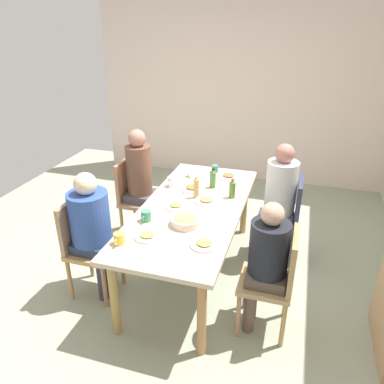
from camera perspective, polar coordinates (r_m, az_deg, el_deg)
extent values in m
plane|color=#959E86|center=(3.80, 0.00, -12.16)|extent=(6.11, 6.11, 0.00)
cube|color=silver|center=(5.65, 7.95, 14.81)|extent=(0.12, 4.37, 2.60)
cube|color=beige|center=(3.41, 0.00, -2.58)|extent=(2.02, 0.90, 0.04)
cylinder|color=#A4864F|center=(4.44, -0.90, -0.89)|extent=(0.07, 0.07, 0.69)
cylinder|color=#A98349|center=(3.04, -11.77, -15.56)|extent=(0.07, 0.07, 0.69)
cylinder|color=#AC854B|center=(4.30, 7.98, -2.07)|extent=(0.07, 0.07, 0.69)
cylinder|color=#AA7648|center=(2.83, 1.48, -18.57)|extent=(0.07, 0.07, 0.69)
cube|color=#A47658|center=(4.20, -7.81, -1.39)|extent=(0.40, 0.40, 0.04)
cylinder|color=#AC7C54|center=(4.50, -8.74, -2.73)|extent=(0.04, 0.04, 0.43)
cylinder|color=#B7844D|center=(4.24, -10.67, -4.79)|extent=(0.04, 0.04, 0.43)
cylinder|color=#AF7653|center=(4.38, -4.70, -3.36)|extent=(0.04, 0.04, 0.43)
cylinder|color=#B58048|center=(4.11, -6.41, -5.54)|extent=(0.04, 0.04, 0.43)
cube|color=#B27955|center=(4.17, -10.25, 1.82)|extent=(0.38, 0.04, 0.45)
cylinder|color=#494849|center=(4.32, -6.00, -3.66)|extent=(0.09, 0.09, 0.45)
cylinder|color=#404547|center=(4.20, -6.83, -4.67)|extent=(0.09, 0.09, 0.45)
cube|color=#474145|center=(4.17, -7.85, -0.66)|extent=(0.30, 0.30, 0.10)
cylinder|color=brown|center=(4.04, -8.12, 3.39)|extent=(0.27, 0.27, 0.53)
sphere|color=#AD7863|center=(3.93, -8.43, 8.12)|extent=(0.18, 0.18, 0.18)
cube|color=tan|center=(3.03, 11.15, -13.40)|extent=(0.40, 0.40, 0.04)
cylinder|color=#A9854C|center=(3.05, 13.73, -19.10)|extent=(0.04, 0.04, 0.43)
cylinder|color=#A78851|center=(3.30, 14.20, -15.05)|extent=(0.04, 0.04, 0.43)
cylinder|color=#AA7657|center=(3.06, 7.07, -18.17)|extent=(0.04, 0.04, 0.43)
cylinder|color=#AD7C51|center=(3.31, 8.17, -14.23)|extent=(0.04, 0.04, 0.43)
cube|color=#A68353|center=(2.89, 15.14, -10.22)|extent=(0.38, 0.04, 0.45)
cylinder|color=brown|center=(3.11, 8.72, -17.13)|extent=(0.09, 0.09, 0.45)
cylinder|color=brown|center=(3.23, 9.18, -15.27)|extent=(0.09, 0.09, 0.45)
cube|color=#50453C|center=(2.99, 11.25, -12.51)|extent=(0.30, 0.30, 0.10)
cylinder|color=black|center=(2.84, 11.69, -8.37)|extent=(0.30, 0.30, 0.42)
sphere|color=tan|center=(2.70, 12.22, -3.31)|extent=(0.17, 0.17, 0.17)
cube|color=#363A54|center=(3.87, 12.91, -4.26)|extent=(0.40, 0.40, 0.04)
cylinder|color=#343650|center=(3.84, 14.90, -8.71)|extent=(0.04, 0.04, 0.43)
cylinder|color=#32404B|center=(4.13, 15.17, -6.15)|extent=(0.04, 0.04, 0.43)
cylinder|color=#313F53|center=(3.85, 9.82, -8.05)|extent=(0.04, 0.04, 0.43)
cylinder|color=#2E2F53|center=(4.14, 10.47, -5.55)|extent=(0.04, 0.04, 0.43)
cube|color=#303955|center=(3.76, 15.97, -1.49)|extent=(0.38, 0.04, 0.45)
cylinder|color=#494248|center=(3.92, 11.04, -7.37)|extent=(0.09, 0.09, 0.45)
cylinder|color=#3F4039|center=(4.05, 11.31, -6.19)|extent=(0.09, 0.09, 0.45)
cube|color=#444147|center=(3.84, 12.99, -3.48)|extent=(0.30, 0.30, 0.10)
cylinder|color=silver|center=(3.71, 13.45, 0.73)|extent=(0.30, 0.30, 0.52)
sphere|color=#AF7165|center=(3.58, 14.01, 5.73)|extent=(0.18, 0.18, 0.18)
cube|color=tan|center=(3.43, -14.72, -8.65)|extent=(0.40, 0.40, 0.04)
cylinder|color=#A37755|center=(3.75, -15.29, -9.64)|extent=(0.04, 0.04, 0.43)
cylinder|color=#B1814C|center=(3.53, -18.16, -12.56)|extent=(0.04, 0.04, 0.43)
cylinder|color=tan|center=(3.60, -10.59, -10.73)|extent=(0.04, 0.04, 0.43)
cylinder|color=#A47851|center=(3.37, -13.23, -13.90)|extent=(0.04, 0.04, 0.43)
cube|color=#A97C5A|center=(3.40, -17.77, -4.75)|extent=(0.38, 0.04, 0.45)
cylinder|color=#2E2D4D|center=(3.57, -12.28, -11.16)|extent=(0.09, 0.09, 0.45)
cylinder|color=#342B48|center=(3.46, -13.55, -12.63)|extent=(0.09, 0.09, 0.45)
cube|color=#263146|center=(3.40, -14.84, -7.81)|extent=(0.30, 0.30, 0.10)
cylinder|color=#2E4C9A|center=(3.26, -15.37, -3.75)|extent=(0.34, 0.34, 0.45)
sphere|color=beige|center=(3.13, -16.01, 1.22)|extent=(0.19, 0.19, 0.19)
cylinder|color=silver|center=(2.97, -6.81, -6.75)|extent=(0.21, 0.21, 0.01)
ellipsoid|color=tan|center=(2.96, -6.83, -6.43)|extent=(0.12, 0.12, 0.02)
cylinder|color=silver|center=(3.74, 0.15, 0.54)|extent=(0.25, 0.25, 0.01)
ellipsoid|color=olive|center=(3.73, 0.15, 0.82)|extent=(0.14, 0.14, 0.02)
cylinder|color=white|center=(2.85, 1.91, -8.02)|extent=(0.22, 0.22, 0.01)
ellipsoid|color=tan|center=(2.84, 1.91, -7.69)|extent=(0.12, 0.12, 0.02)
cylinder|color=white|center=(4.04, 5.61, 2.35)|extent=(0.23, 0.23, 0.01)
ellipsoid|color=#A56337|center=(4.03, 5.62, 2.61)|extent=(0.12, 0.12, 0.02)
cylinder|color=white|center=(3.49, 2.21, -1.43)|extent=(0.22, 0.22, 0.01)
ellipsoid|color=#CB7E51|center=(3.48, 2.21, -1.15)|extent=(0.12, 0.12, 0.02)
cylinder|color=white|center=(3.39, -2.47, -2.21)|extent=(0.20, 0.20, 0.01)
ellipsoid|color=tan|center=(3.39, -2.47, -1.92)|extent=(0.11, 0.11, 0.02)
cylinder|color=beige|center=(3.11, -0.94, -4.46)|extent=(0.25, 0.25, 0.07)
ellipsoid|color=#93A05C|center=(3.09, -0.95, -3.93)|extent=(0.20, 0.20, 0.04)
cylinder|color=white|center=(3.80, -3.15, 1.61)|extent=(0.08, 0.08, 0.10)
torus|color=white|center=(3.76, -3.42, 1.31)|extent=(0.05, 0.01, 0.05)
cylinder|color=white|center=(4.04, -0.09, 2.89)|extent=(0.08, 0.08, 0.07)
torus|color=white|center=(3.99, -0.31, 2.62)|extent=(0.05, 0.01, 0.05)
cylinder|color=gold|center=(2.91, -11.03, -6.96)|extent=(0.09, 0.09, 0.09)
torus|color=#E2C349|center=(2.87, -11.53, -7.51)|extent=(0.05, 0.01, 0.05)
cylinder|color=#438D67|center=(3.18, -7.03, -3.61)|extent=(0.09, 0.09, 0.09)
torus|color=#438B66|center=(3.14, -7.43, -4.08)|extent=(0.05, 0.01, 0.05)
cylinder|color=#3D8569|center=(4.15, 3.52, 3.59)|extent=(0.07, 0.07, 0.08)
torus|color=#4A8369|center=(4.11, 3.37, 3.35)|extent=(0.05, 0.01, 0.05)
cylinder|color=tan|center=(3.54, 0.66, 0.51)|extent=(0.05, 0.05, 0.18)
cone|color=tan|center=(3.49, 0.67, 2.09)|extent=(0.05, 0.05, 0.03)
cylinder|color=white|center=(3.49, 0.67, 2.40)|extent=(0.03, 0.03, 0.01)
cylinder|color=#4B782E|center=(3.56, 6.17, 0.28)|extent=(0.06, 0.06, 0.15)
cone|color=#4B792E|center=(3.52, 6.24, 1.62)|extent=(0.05, 0.05, 0.03)
cylinder|color=red|center=(3.52, 6.25, 1.92)|extent=(0.03, 0.03, 0.01)
cylinder|color=#457F3D|center=(3.76, 3.19, 1.86)|extent=(0.06, 0.06, 0.16)
cone|color=#4C7D3D|center=(3.72, 3.23, 3.23)|extent=(0.06, 0.06, 0.03)
cylinder|color=black|center=(3.71, 3.24, 3.52)|extent=(0.03, 0.03, 0.01)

